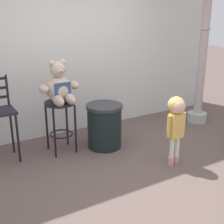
{
  "coord_description": "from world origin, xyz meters",
  "views": [
    {
      "loc": [
        -2.09,
        -3.09,
        2.1
      ],
      "look_at": [
        0.05,
        0.52,
        0.67
      ],
      "focal_mm": 49.6,
      "sensor_mm": 36.0,
      "label": 1
    }
  ],
  "objects_px": {
    "teddy_bear": "(59,87)",
    "lamppost": "(202,59)",
    "trash_bin": "(104,126)",
    "bar_stool_with_teddy": "(60,115)",
    "child_walking": "(176,116)"
  },
  "relations": [
    {
      "from": "teddy_bear",
      "to": "child_walking",
      "type": "distance_m",
      "value": 1.69
    },
    {
      "from": "bar_stool_with_teddy",
      "to": "child_walking",
      "type": "distance_m",
      "value": 1.69
    },
    {
      "from": "trash_bin",
      "to": "bar_stool_with_teddy",
      "type": "bearing_deg",
      "value": 162.78
    },
    {
      "from": "lamppost",
      "to": "teddy_bear",
      "type": "bearing_deg",
      "value": 178.01
    },
    {
      "from": "bar_stool_with_teddy",
      "to": "teddy_bear",
      "type": "height_order",
      "value": "teddy_bear"
    },
    {
      "from": "child_walking",
      "to": "lamppost",
      "type": "bearing_deg",
      "value": -74.73
    },
    {
      "from": "teddy_bear",
      "to": "trash_bin",
      "type": "height_order",
      "value": "teddy_bear"
    },
    {
      "from": "teddy_bear",
      "to": "lamppost",
      "type": "relative_size",
      "value": 0.2
    },
    {
      "from": "trash_bin",
      "to": "teddy_bear",
      "type": "bearing_deg",
      "value": 165.35
    },
    {
      "from": "teddy_bear",
      "to": "lamppost",
      "type": "height_order",
      "value": "lamppost"
    },
    {
      "from": "bar_stool_with_teddy",
      "to": "child_walking",
      "type": "relative_size",
      "value": 0.81
    },
    {
      "from": "teddy_bear",
      "to": "lamppost",
      "type": "distance_m",
      "value": 2.73
    },
    {
      "from": "trash_bin",
      "to": "lamppost",
      "type": "xyz_separation_m",
      "value": [
        2.08,
        0.07,
        0.86
      ]
    },
    {
      "from": "trash_bin",
      "to": "child_walking",
      "type": "bearing_deg",
      "value": -60.59
    },
    {
      "from": "teddy_bear",
      "to": "lamppost",
      "type": "bearing_deg",
      "value": -1.99
    }
  ]
}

